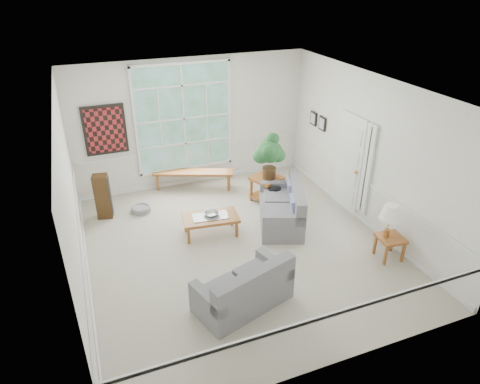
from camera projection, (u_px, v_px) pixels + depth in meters
name	position (u px, v px, depth m)	size (l,w,h in m)	color
floor	(239.00, 246.00, 8.14)	(5.50, 6.00, 0.01)	#ACA793
ceiling	(239.00, 89.00, 6.74)	(5.50, 6.00, 0.02)	white
wall_back	(192.00, 123.00, 9.91)	(5.50, 0.02, 3.00)	white
wall_front	(332.00, 279.00, 4.97)	(5.50, 0.02, 3.00)	white
wall_left	(72.00, 203.00, 6.55)	(0.02, 6.00, 3.00)	white
wall_right	(370.00, 153.00, 8.32)	(0.02, 6.00, 3.00)	white
window_back	(184.00, 118.00, 9.74)	(2.30, 0.08, 2.40)	white
entry_door	(348.00, 163.00, 9.01)	(0.08, 0.90, 2.10)	white
door_sidelight	(367.00, 170.00, 8.45)	(0.08, 0.26, 1.90)	white
wall_art	(105.00, 130.00, 9.20)	(0.90, 0.06, 1.10)	#5B1719
wall_frame_near	(322.00, 124.00, 9.73)	(0.04, 0.26, 0.32)	black
wall_frame_far	(313.00, 118.00, 10.06)	(0.04, 0.26, 0.32)	black
loveseat_right	(281.00, 205.00, 8.69)	(0.82, 1.58, 0.86)	slate
loveseat_front	(243.00, 284.00, 6.56)	(1.48, 0.77, 0.80)	slate
coffee_table	(211.00, 225.00, 8.42)	(1.08, 0.59, 0.40)	brown
pewter_bowl	(212.00, 213.00, 8.35)	(0.35, 0.35, 0.09)	#A1A2A6
window_bench	(194.00, 180.00, 10.18)	(1.88, 0.37, 0.44)	brown
end_table	(266.00, 189.00, 9.59)	(0.59, 0.59, 0.59)	brown
houseplant	(270.00, 157.00, 9.18)	(0.59, 0.59, 1.01)	#215829
side_table	(389.00, 247.00, 7.72)	(0.44, 0.44, 0.45)	brown
table_lamp	(389.00, 221.00, 7.49)	(0.37, 0.37, 0.63)	silver
pet_bed	(141.00, 209.00, 9.27)	(0.43, 0.43, 0.13)	gray
floor_speaker	(103.00, 196.00, 8.87)	(0.30, 0.24, 0.98)	#3A2410
cat	(275.00, 189.00, 9.14)	(0.29, 0.21, 0.14)	black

